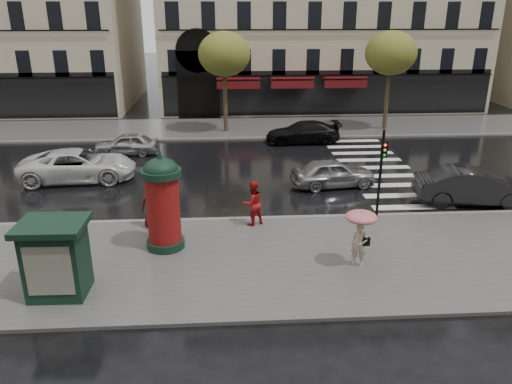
{
  "coord_description": "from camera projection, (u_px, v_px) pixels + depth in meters",
  "views": [
    {
      "loc": [
        -2.03,
        -15.42,
        8.15
      ],
      "look_at": [
        -0.97,
        1.5,
        1.79
      ],
      "focal_mm": 35.0,
      "sensor_mm": 36.0,
      "label": 1
    }
  ],
  "objects": [
    {
      "name": "woman_red",
      "position": [
        253.0,
        203.0,
        19.22
      ],
      "size": [
        1.07,
        0.99,
        1.77
      ],
      "primitive_type": "imported",
      "rotation": [
        0.0,
        0.0,
        3.62
      ],
      "color": "#A81417",
      "rests_on": "near_sidewalk"
    },
    {
      "name": "woman_umbrella",
      "position": [
        360.0,
        229.0,
        15.99
      ],
      "size": [
        1.02,
        1.02,
        1.97
      ],
      "color": "#BAAE99",
      "rests_on": "near_sidewalk"
    },
    {
      "name": "tree_far_right",
      "position": [
        391.0,
        53.0,
        32.92
      ],
      "size": [
        3.4,
        3.4,
        6.64
      ],
      "color": "#38281C",
      "rests_on": "ground"
    },
    {
      "name": "near_sidewalk",
      "position": [
        288.0,
        260.0,
        16.9
      ],
      "size": [
        90.0,
        7.0,
        0.12
      ],
      "primitive_type": "cube",
      "color": "#474744",
      "rests_on": "ground"
    },
    {
      "name": "traffic_light",
      "position": [
        382.0,
        166.0,
        19.37
      ],
      "size": [
        0.23,
        0.33,
        3.6
      ],
      "color": "black",
      "rests_on": "near_sidewalk"
    },
    {
      "name": "tree_far_left",
      "position": [
        224.0,
        54.0,
        32.28
      ],
      "size": [
        3.4,
        3.4,
        6.64
      ],
      "color": "#38281C",
      "rests_on": "ground"
    },
    {
      "name": "far_kerb",
      "position": [
        257.0,
        138.0,
        32.32
      ],
      "size": [
        90.0,
        0.25,
        0.14
      ],
      "primitive_type": "cube",
      "color": "slate",
      "rests_on": "ground"
    },
    {
      "name": "man_burgundy",
      "position": [
        151.0,
        207.0,
        19.01
      ],
      "size": [
        0.83,
        0.55,
        1.67
      ],
      "primitive_type": "imported",
      "rotation": [
        0.0,
        0.0,
        3.12
      ],
      "color": "#4F0F12",
      "rests_on": "near_sidewalk"
    },
    {
      "name": "car_far_silver",
      "position": [
        127.0,
        144.0,
        28.89
      ],
      "size": [
        3.7,
        1.56,
        1.25
      ],
      "primitive_type": "imported",
      "rotation": [
        0.0,
        0.0,
        -1.59
      ],
      "color": "#AEADB2",
      "rests_on": "ground"
    },
    {
      "name": "car_black",
      "position": [
        303.0,
        132.0,
        31.34
      ],
      "size": [
        4.65,
        1.96,
        1.34
      ],
      "primitive_type": "imported",
      "rotation": [
        0.0,
        0.0,
        -1.55
      ],
      "color": "black",
      "rests_on": "ground"
    },
    {
      "name": "far_sidewalk",
      "position": [
        254.0,
        128.0,
        35.13
      ],
      "size": [
        90.0,
        6.0,
        0.12
      ],
      "primitive_type": "cube",
      "color": "#474744",
      "rests_on": "ground"
    },
    {
      "name": "morris_column",
      "position": [
        163.0,
        200.0,
        17.08
      ],
      "size": [
        1.37,
        1.37,
        3.69
      ],
      "color": "black",
      "rests_on": "near_sidewalk"
    },
    {
      "name": "car_white",
      "position": [
        78.0,
        165.0,
        24.53
      ],
      "size": [
        5.7,
        2.93,
        1.54
      ],
      "primitive_type": "imported",
      "rotation": [
        0.0,
        0.0,
        1.64
      ],
      "color": "silver",
      "rests_on": "ground"
    },
    {
      "name": "newsstand",
      "position": [
        56.0,
        258.0,
        14.44
      ],
      "size": [
        1.94,
        1.65,
        2.29
      ],
      "color": "black",
      "rests_on": "near_sidewalk"
    },
    {
      "name": "zebra_crossing",
      "position": [
        376.0,
        167.0,
        26.71
      ],
      "size": [
        3.6,
        11.75,
        0.01
      ],
      "primitive_type": "cube",
      "color": "silver",
      "rests_on": "ground"
    },
    {
      "name": "car_silver",
      "position": [
        333.0,
        173.0,
        23.71
      ],
      "size": [
        4.15,
        2.1,
        1.35
      ],
      "primitive_type": "imported",
      "rotation": [
        0.0,
        0.0,
        1.7
      ],
      "color": "#9D9DA1",
      "rests_on": "ground"
    },
    {
      "name": "ground",
      "position": [
        286.0,
        255.0,
        17.39
      ],
      "size": [
        160.0,
        160.0,
        0.0
      ],
      "primitive_type": "plane",
      "color": "black",
      "rests_on": "ground"
    },
    {
      "name": "near_kerb",
      "position": [
        278.0,
        218.0,
        20.17
      ],
      "size": [
        90.0,
        0.25,
        0.14
      ],
      "primitive_type": "cube",
      "color": "slate",
      "rests_on": "ground"
    },
    {
      "name": "car_darkgrey",
      "position": [
        472.0,
        186.0,
        21.64
      ],
      "size": [
        4.96,
        2.25,
        1.58
      ],
      "primitive_type": "imported",
      "rotation": [
        0.0,
        0.0,
        1.45
      ],
      "color": "black",
      "rests_on": "ground"
    }
  ]
}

